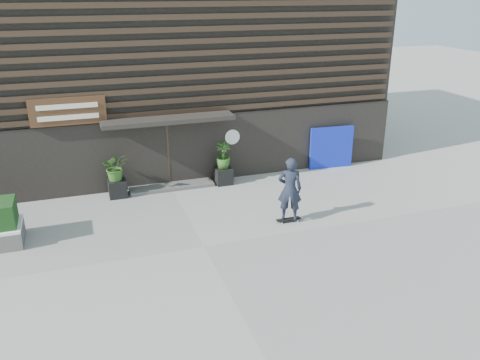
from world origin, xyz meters
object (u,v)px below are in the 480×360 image
object	(u,v)px
skateboarder	(290,189)
planter_pot_right	(223,176)
planter_pot_left	(118,188)
blue_tarp	(331,148)

from	to	relation	value
skateboarder	planter_pot_right	bearing A→B (deg)	104.76
planter_pot_left	skateboarder	bearing A→B (deg)	-37.80
planter_pot_left	skateboarder	distance (m)	6.09
skateboarder	planter_pot_left	bearing A→B (deg)	142.20
blue_tarp	skateboarder	world-z (taller)	skateboarder
planter_pot_left	planter_pot_right	xyz separation A→B (m)	(3.80, 0.00, 0.00)
planter_pot_left	skateboarder	world-z (taller)	skateboarder
planter_pot_right	blue_tarp	distance (m)	4.59
planter_pot_left	skateboarder	xyz separation A→B (m)	(4.78, -3.70, 0.79)
skateboarder	blue_tarp	bearing A→B (deg)	48.25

